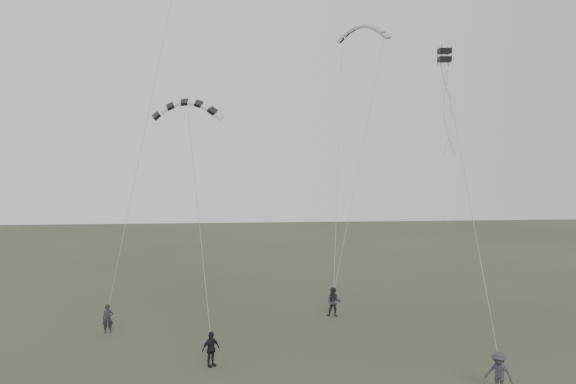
{
  "coord_description": "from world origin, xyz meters",
  "views": [
    {
      "loc": [
        -1.99,
        -23.66,
        8.37
      ],
      "look_at": [
        1.26,
        5.64,
        7.34
      ],
      "focal_mm": 35.0,
      "sensor_mm": 36.0,
      "label": 1
    }
  ],
  "objects": [
    {
      "name": "ground",
      "position": [
        0.0,
        0.0,
        0.0
      ],
      "size": [
        140.0,
        140.0,
        0.0
      ],
      "primitive_type": "plane",
      "color": "#2D3A24",
      "rests_on": "ground"
    },
    {
      "name": "flyer_left",
      "position": [
        -8.14,
        6.19,
        0.75
      ],
      "size": [
        0.6,
        0.45,
        1.5
      ],
      "primitive_type": "imported",
      "rotation": [
        0.0,
        0.0,
        0.17
      ],
      "color": "black",
      "rests_on": "ground"
    },
    {
      "name": "flyer_right",
      "position": [
        4.21,
        8.14,
        0.85
      ],
      "size": [
        1.0,
        0.89,
        1.7
      ],
      "primitive_type": "imported",
      "rotation": [
        0.0,
        0.0,
        -0.35
      ],
      "color": "#27262B",
      "rests_on": "ground"
    },
    {
      "name": "flyer_center",
      "position": [
        -2.66,
        0.49,
        0.76
      ],
      "size": [
        0.93,
        0.84,
        1.51
      ],
      "primitive_type": "imported",
      "rotation": [
        0.0,
        0.0,
        0.67
      ],
      "color": "black",
      "rests_on": "ground"
    },
    {
      "name": "flyer_far",
      "position": [
        8.2,
        -3.82,
        0.81
      ],
      "size": [
        1.18,
        1.16,
        1.63
      ],
      "primitive_type": "imported",
      "rotation": [
        0.0,
        0.0,
        -0.76
      ],
      "color": "#2E2E33",
      "rests_on": "ground"
    },
    {
      "name": "kite_pale_large",
      "position": [
        7.37,
        14.24,
        18.36
      ],
      "size": [
        3.84,
        2.96,
        1.72
      ],
      "primitive_type": null,
      "rotation": [
        0.34,
        0.0,
        -0.52
      ],
      "color": "#95989A",
      "rests_on": "flyer_right"
    },
    {
      "name": "kite_striped",
      "position": [
        -3.78,
        3.8,
        11.76
      ],
      "size": [
        3.35,
        1.27,
        1.5
      ],
      "primitive_type": null,
      "rotation": [
        0.38,
        0.0,
        -0.01
      ],
      "color": "black",
      "rests_on": "flyer_center"
    },
    {
      "name": "kite_box",
      "position": [
        9.73,
        5.59,
        14.68
      ],
      "size": [
        0.71,
        0.75,
        0.76
      ],
      "primitive_type": null,
      "rotation": [
        0.07,
        0.0,
        -0.11
      ],
      "color": "black",
      "rests_on": "flyer_far"
    }
  ]
}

